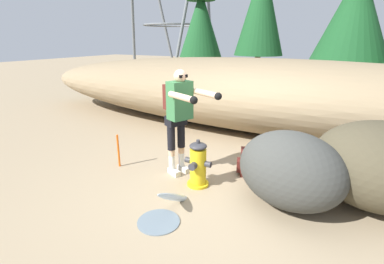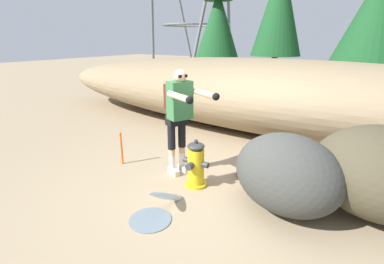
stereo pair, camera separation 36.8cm
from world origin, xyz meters
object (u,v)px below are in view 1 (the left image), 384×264
(utility_worker, at_px, (179,110))
(survey_stake, at_px, (118,151))
(fire_hydrant, at_px, (198,165))
(boulder_large, at_px, (380,165))
(boulder_mid, at_px, (291,169))
(spare_backpack, at_px, (246,162))

(utility_worker, xyz_separation_m, survey_stake, (-1.12, -0.26, -0.82))
(fire_hydrant, xyz_separation_m, boulder_large, (2.39, 0.70, 0.24))
(boulder_mid, relative_size, survey_stake, 2.47)
(boulder_large, height_order, survey_stake, boulder_large)
(spare_backpack, height_order, boulder_mid, boulder_mid)
(spare_backpack, bearing_deg, boulder_large, 160.02)
(utility_worker, xyz_separation_m, spare_backpack, (0.98, 0.53, -0.90))
(boulder_large, bearing_deg, survey_stake, -169.09)
(utility_worker, bearing_deg, fire_hydrant, -0.41)
(spare_backpack, height_order, survey_stake, survey_stake)
(spare_backpack, xyz_separation_m, boulder_mid, (0.79, -0.59, 0.30))
(utility_worker, height_order, boulder_mid, utility_worker)
(fire_hydrant, height_order, utility_worker, utility_worker)
(utility_worker, bearing_deg, spare_backpack, 52.46)
(fire_hydrant, distance_m, utility_worker, 0.91)
(survey_stake, bearing_deg, utility_worker, 13.19)
(spare_backpack, height_order, boulder_large, boulder_large)
(utility_worker, distance_m, boulder_mid, 1.88)
(fire_hydrant, xyz_separation_m, utility_worker, (-0.44, 0.20, 0.77))
(spare_backpack, xyz_separation_m, survey_stake, (-2.10, -0.79, 0.08))
(utility_worker, xyz_separation_m, boulder_mid, (1.78, -0.06, -0.60))
(fire_hydrant, distance_m, boulder_mid, 1.35)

